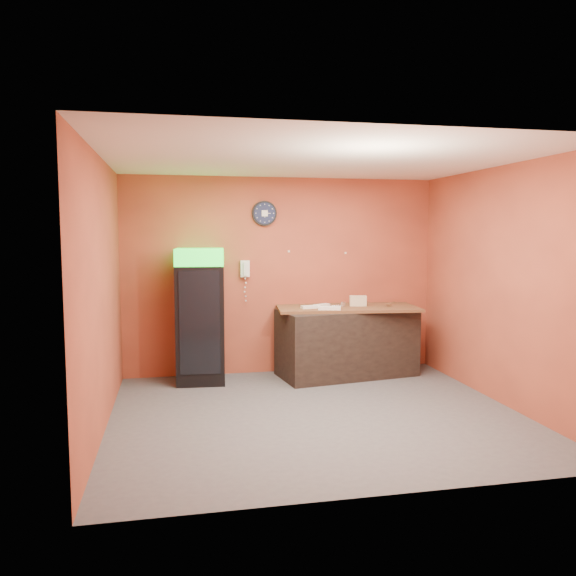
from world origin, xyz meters
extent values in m
plane|color=#47474C|center=(0.00, 0.00, 0.00)|extent=(4.50, 4.50, 0.00)
cube|color=#B64E33|center=(0.00, 2.00, 1.40)|extent=(4.50, 0.02, 2.80)
cube|color=#B64E33|center=(-2.25, 0.00, 1.40)|extent=(0.02, 4.00, 2.80)
cube|color=#B64E33|center=(2.25, 0.00, 1.40)|extent=(0.02, 4.00, 2.80)
cube|color=white|center=(0.00, 0.00, 2.80)|extent=(4.50, 4.00, 0.02)
cube|color=black|center=(-1.19, 1.65, 0.79)|extent=(0.68, 0.68, 1.58)
cube|color=#1BED29|center=(-1.19, 1.65, 1.69)|extent=(0.68, 0.68, 0.23)
cube|color=black|center=(-1.16, 1.33, 0.86)|extent=(0.52, 0.06, 1.36)
cube|color=black|center=(0.85, 1.58, 0.47)|extent=(1.99, 1.11, 0.94)
cylinder|color=black|center=(-0.26, 1.98, 2.29)|extent=(0.35, 0.05, 0.35)
cylinder|color=#0F1433|center=(-0.26, 1.95, 2.29)|extent=(0.30, 0.01, 0.30)
cube|color=white|center=(-0.26, 1.94, 2.29)|extent=(0.09, 0.00, 0.09)
cube|color=white|center=(-0.54, 1.96, 1.51)|extent=(0.13, 0.07, 0.23)
cube|color=white|center=(-0.54, 1.91, 1.51)|extent=(0.05, 0.04, 0.19)
cube|color=brown|center=(0.85, 1.58, 0.96)|extent=(2.03, 1.05, 0.04)
cube|color=beige|center=(1.01, 1.59, 1.01)|extent=(0.24, 0.11, 0.05)
cube|color=beige|center=(1.01, 1.59, 1.06)|extent=(0.24, 0.11, 0.05)
cube|color=beige|center=(1.01, 1.59, 1.11)|extent=(0.24, 0.11, 0.05)
cube|color=white|center=(0.30, 1.50, 1.00)|extent=(0.28, 0.15, 0.04)
cube|color=white|center=(0.52, 1.31, 1.01)|extent=(0.33, 0.20, 0.04)
cube|color=white|center=(0.49, 1.63, 1.00)|extent=(0.27, 0.22, 0.04)
cylinder|color=silver|center=(0.80, 1.60, 1.02)|extent=(0.07, 0.07, 0.07)
camera|label=1|loc=(-1.53, -5.91, 2.02)|focal=35.00mm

